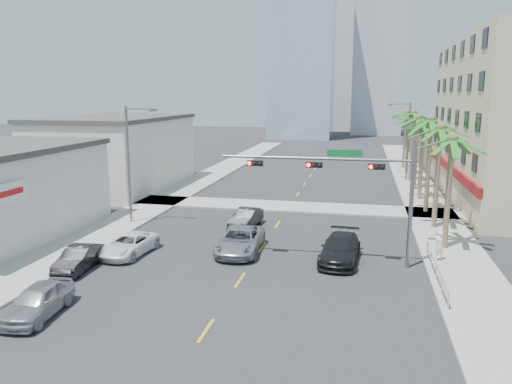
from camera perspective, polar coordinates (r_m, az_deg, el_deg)
ground at (r=23.77m, az=-4.22°, el=-13.40°), size 260.00×260.00×0.00m
sidewalk_right at (r=42.29m, az=19.69°, el=-2.93°), size 4.00×120.00×0.15m
sidewalk_left at (r=45.67m, az=-11.67°, el=-1.49°), size 4.00×120.00×0.15m
sidewalk_cross at (r=44.27m, az=3.78°, el=-1.68°), size 80.00×4.00×0.15m
building_left_far at (r=55.44m, az=-15.62°, el=4.21°), size 11.00×18.00×7.20m
tower_far_left at (r=117.46m, az=5.35°, el=17.96°), size 14.00×14.00×48.00m
tower_far_right at (r=132.31m, az=14.01°, el=19.53°), size 12.00×12.00×60.00m
tower_far_center at (r=146.45m, az=8.80°, el=15.33°), size 16.00×16.00×42.00m
traffic_signal_mast at (r=29.08m, az=11.15°, el=1.42°), size 11.12×0.54×7.20m
palm_tree_0 at (r=33.29m, az=21.53°, el=5.57°), size 4.80×4.80×7.80m
palm_tree_1 at (r=38.39m, az=20.34°, el=6.80°), size 4.80×4.80×8.16m
palm_tree_2 at (r=43.52m, az=19.43°, el=7.75°), size 4.80×4.80×8.52m
palm_tree_3 at (r=48.71m, az=18.63°, el=7.27°), size 4.80×4.80×7.80m
palm_tree_4 at (r=53.86m, az=18.05°, el=7.98°), size 4.80×4.80×8.16m
palm_tree_5 at (r=59.02m, az=17.57°, el=8.57°), size 4.80×4.80×8.52m
palm_tree_6 at (r=64.22m, az=17.11°, el=8.14°), size 4.80×4.80×7.80m
palm_tree_7 at (r=69.39m, az=16.78°, el=8.63°), size 4.80×4.80×8.16m
streetlight_left at (r=39.05m, az=-14.13°, el=3.71°), size 2.55×0.25×9.00m
streetlight_right at (r=59.12m, az=16.83°, el=5.97°), size 2.55×0.25×9.00m
guardrail at (r=28.56m, az=19.92°, el=-8.33°), size 0.08×8.08×1.00m
car_parked_near at (r=24.91m, az=-23.65°, el=-11.32°), size 2.12×4.46×1.47m
car_parked_mid at (r=30.38m, az=-19.63°, el=-7.16°), size 1.77×4.15×1.33m
car_parked_far at (r=32.19m, az=-14.30°, el=-5.85°), size 2.54×4.86×1.30m
car_lane_left at (r=37.53m, az=-1.15°, el=-3.00°), size 1.93×4.41×1.41m
car_lane_center at (r=31.70m, az=-1.84°, el=-5.55°), size 2.77×5.61×1.53m
car_lane_right at (r=30.41m, az=9.59°, el=-6.42°), size 2.50×5.44×1.54m
pedestrian at (r=31.61m, az=20.19°, el=-5.78°), size 0.78×0.72×1.78m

